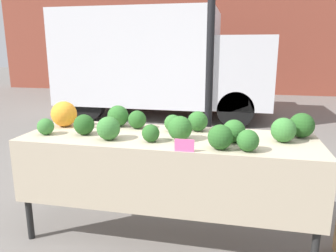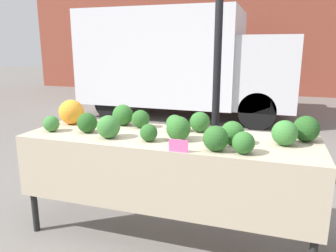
{
  "view_description": "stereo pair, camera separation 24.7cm",
  "coord_description": "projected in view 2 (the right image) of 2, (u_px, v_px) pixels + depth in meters",
  "views": [
    {
      "loc": [
        0.51,
        -2.35,
        1.48
      ],
      "look_at": [
        0.0,
        0.0,
        0.9
      ],
      "focal_mm": 35.0,
      "sensor_mm": 36.0,
      "label": 1
    },
    {
      "loc": [
        0.75,
        -2.29,
        1.48
      ],
      "look_at": [
        0.0,
        0.0,
        0.9
      ],
      "focal_mm": 35.0,
      "sensor_mm": 36.0,
      "label": 2
    }
  ],
  "objects": [
    {
      "name": "broccoli_head_10",
      "position": [
        232.0,
        133.0,
        2.27
      ],
      "size": [
        0.16,
        0.16,
        0.16
      ],
      "color": "#2D6628",
      "rests_on": "market_table"
    },
    {
      "name": "broccoli_head_3",
      "position": [
        306.0,
        129.0,
        2.34
      ],
      "size": [
        0.19,
        0.19,
        0.19
      ],
      "color": "#23511E",
      "rests_on": "market_table"
    },
    {
      "name": "parked_truck",
      "position": [
        182.0,
        61.0,
        7.12
      ],
      "size": [
        4.41,
        2.09,
        2.24
      ],
      "color": "silver",
      "rests_on": "ground_plane"
    },
    {
      "name": "broccoli_head_6",
      "position": [
        141.0,
        119.0,
        2.74
      ],
      "size": [
        0.15,
        0.15,
        0.15
      ],
      "color": "#285B23",
      "rests_on": "market_table"
    },
    {
      "name": "broccoli_head_0",
      "position": [
        149.0,
        133.0,
        2.34
      ],
      "size": [
        0.13,
        0.13,
        0.13
      ],
      "color": "#285B23",
      "rests_on": "market_table"
    },
    {
      "name": "price_sign",
      "position": [
        178.0,
        146.0,
        2.11
      ],
      "size": [
        0.13,
        0.01,
        0.08
      ],
      "color": "#F45B9E",
      "rests_on": "market_table"
    },
    {
      "name": "broccoli_head_4",
      "position": [
        175.0,
        123.0,
        2.61
      ],
      "size": [
        0.14,
        0.14,
        0.14
      ],
      "color": "#336B2D",
      "rests_on": "market_table"
    },
    {
      "name": "broccoli_head_7",
      "position": [
        243.0,
        143.0,
        2.07
      ],
      "size": [
        0.14,
        0.14,
        0.14
      ],
      "color": "#2D6628",
      "rests_on": "market_table"
    },
    {
      "name": "market_table",
      "position": [
        165.0,
        152.0,
        2.46
      ],
      "size": [
        2.22,
        0.72,
        0.82
      ],
      "color": "tan",
      "rests_on": "ground_plane"
    },
    {
      "name": "broccoli_head_9",
      "position": [
        51.0,
        124.0,
        2.62
      ],
      "size": [
        0.13,
        0.13,
        0.13
      ],
      "color": "#387533",
      "rests_on": "market_table"
    },
    {
      "name": "orange_cauliflower",
      "position": [
        71.0,
        112.0,
        2.86
      ],
      "size": [
        0.22,
        0.22,
        0.22
      ],
      "color": "orange",
      "rests_on": "market_table"
    },
    {
      "name": "tent_pole",
      "position": [
        217.0,
        61.0,
        2.94
      ],
      "size": [
        0.07,
        0.07,
        2.72
      ],
      "color": "black",
      "rests_on": "ground_plane"
    },
    {
      "name": "broccoli_head_12",
      "position": [
        87.0,
        123.0,
        2.59
      ],
      "size": [
        0.16,
        0.16,
        0.16
      ],
      "color": "#23511E",
      "rests_on": "market_table"
    },
    {
      "name": "broccoli_head_1",
      "position": [
        200.0,
        122.0,
        2.6
      ],
      "size": [
        0.16,
        0.16,
        0.16
      ],
      "color": "#2D6628",
      "rests_on": "market_table"
    },
    {
      "name": "broccoli_head_5",
      "position": [
        108.0,
        127.0,
        2.42
      ],
      "size": [
        0.17,
        0.17,
        0.17
      ],
      "color": "#387533",
      "rests_on": "market_table"
    },
    {
      "name": "romanesco_head",
      "position": [
        90.0,
        120.0,
        2.8
      ],
      "size": [
        0.14,
        0.14,
        0.12
      ],
      "color": "#93B238",
      "rests_on": "market_table"
    },
    {
      "name": "broccoli_head_8",
      "position": [
        216.0,
        138.0,
        2.12
      ],
      "size": [
        0.17,
        0.17,
        0.17
      ],
      "color": "#285B23",
      "rests_on": "market_table"
    },
    {
      "name": "broccoli_head_2",
      "position": [
        285.0,
        133.0,
        2.24
      ],
      "size": [
        0.18,
        0.18,
        0.18
      ],
      "color": "#387533",
      "rests_on": "market_table"
    },
    {
      "name": "ground_plane",
      "position": [
        168.0,
        233.0,
        2.68
      ],
      "size": [
        40.0,
        40.0,
        0.0
      ],
      "primitive_type": "plane",
      "color": "slate"
    },
    {
      "name": "broccoli_head_11",
      "position": [
        123.0,
        115.0,
        2.83
      ],
      "size": [
        0.18,
        0.18,
        0.18
      ],
      "color": "#2D6628",
      "rests_on": "market_table"
    },
    {
      "name": "broccoli_head_13",
      "position": [
        178.0,
        128.0,
        2.36
      ],
      "size": [
        0.18,
        0.18,
        0.18
      ],
      "color": "#2D6628",
      "rests_on": "market_table"
    }
  ]
}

